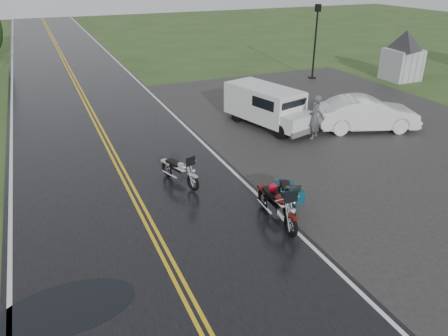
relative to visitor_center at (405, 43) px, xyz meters
name	(u,v)px	position (x,y,z in m)	size (l,w,h in m)	color
ground	(160,246)	(-20.00, -12.00, -2.40)	(120.00, 120.00, 0.00)	#2D471E
road	(100,130)	(-20.00, -2.00, -2.38)	(8.00, 100.00, 0.04)	black
parking_pad	(360,132)	(-9.00, -7.00, -2.38)	(14.00, 24.00, 0.03)	black
visitor_center	(405,43)	(0.00, 0.00, 0.00)	(16.00, 10.00, 4.80)	#A8AAAD
motorcycle_red	(291,217)	(-16.50, -13.08, -1.71)	(0.84, 2.32, 1.37)	#5D100A
motorcycle_teal	(293,207)	(-16.11, -12.54, -1.79)	(0.75, 2.07, 1.23)	#05303D
motorcycle_silver	(193,176)	(-18.08, -9.40, -1.80)	(0.74, 2.03, 1.20)	#A6ABAE
van_white	(281,119)	(-12.87, -6.30, -1.45)	(1.81, 4.83, 1.90)	silver
person_at_van	(315,118)	(-11.49, -6.82, -1.42)	(0.71, 0.47, 1.95)	#46464B
sedan_white	(366,114)	(-8.65, -6.86, -1.63)	(1.63, 4.66, 1.54)	silver
lamp_post_far_right	(315,42)	(-5.19, 2.58, 0.00)	(0.41, 0.41, 4.80)	black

